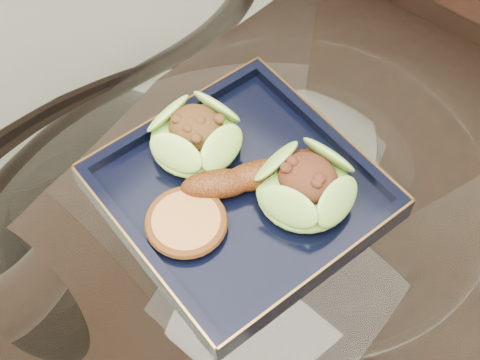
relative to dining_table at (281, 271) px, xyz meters
The scene contains 7 objects.
dining_table is the anchor object (origin of this frame).
dining_chair 0.29m from the dining_table, 94.61° to the left, with size 0.46×0.46×1.04m.
navy_plate 0.18m from the dining_table, 150.61° to the right, with size 0.27×0.27×0.02m, color black.
lettuce_wrap_left 0.24m from the dining_table, behind, with size 0.10×0.10×0.04m, color #71AC32.
lettuce_wrap_right 0.20m from the dining_table, 41.96° to the left, with size 0.11×0.11×0.04m, color #5D952B.
roasted_plantain 0.20m from the dining_table, 168.93° to the right, with size 0.16×0.03×0.03m, color #6A2D0B.
crumb_patty 0.22m from the dining_table, 122.12° to the right, with size 0.08×0.08×0.01m, color #A57237.
Camera 1 is at (0.21, -0.34, 1.41)m, focal length 50.00 mm.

